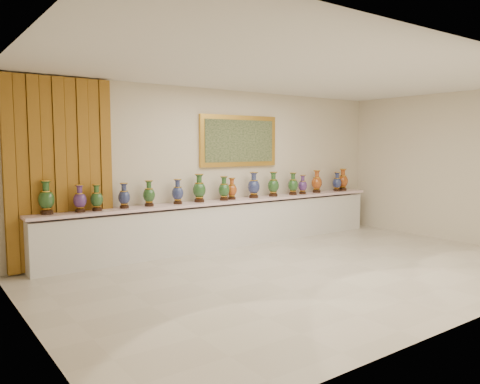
# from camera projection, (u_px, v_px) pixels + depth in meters

# --- Properties ---
(ground) EXTENTS (8.00, 8.00, 0.00)m
(ground) POSITION_uv_depth(u_px,v_px,m) (311.00, 272.00, 7.19)
(ground) COLOR beige
(ground) RESTS_ON ground
(room) EXTENTS (8.00, 8.00, 8.00)m
(room) POSITION_uv_depth(u_px,v_px,m) (95.00, 167.00, 7.56)
(room) COLOR beige
(room) RESTS_ON ground
(counter) EXTENTS (7.28, 0.48, 0.90)m
(counter) POSITION_uv_depth(u_px,v_px,m) (228.00, 224.00, 8.98)
(counter) COLOR white
(counter) RESTS_ON ground
(vase_0) EXTENTS (0.27, 0.27, 0.52)m
(vase_0) POSITION_uv_depth(u_px,v_px,m) (46.00, 199.00, 7.01)
(vase_0) COLOR black
(vase_0) RESTS_ON counter
(vase_1) EXTENTS (0.26, 0.26, 0.43)m
(vase_1) POSITION_uv_depth(u_px,v_px,m) (80.00, 200.00, 7.25)
(vase_1) COLOR black
(vase_1) RESTS_ON counter
(vase_2) EXTENTS (0.25, 0.25, 0.42)m
(vase_2) POSITION_uv_depth(u_px,v_px,m) (97.00, 199.00, 7.40)
(vase_2) COLOR black
(vase_2) RESTS_ON counter
(vase_3) EXTENTS (0.20, 0.20, 0.42)m
(vase_3) POSITION_uv_depth(u_px,v_px,m) (124.00, 197.00, 7.71)
(vase_3) COLOR black
(vase_3) RESTS_ON counter
(vase_4) EXTENTS (0.23, 0.23, 0.44)m
(vase_4) POSITION_uv_depth(u_px,v_px,m) (149.00, 195.00, 7.97)
(vase_4) COLOR black
(vase_4) RESTS_ON counter
(vase_5) EXTENTS (0.23, 0.23, 0.44)m
(vase_5) POSITION_uv_depth(u_px,v_px,m) (178.00, 193.00, 8.29)
(vase_5) COLOR black
(vase_5) RESTS_ON counter
(vase_6) EXTENTS (0.26, 0.26, 0.52)m
(vase_6) POSITION_uv_depth(u_px,v_px,m) (199.00, 189.00, 8.55)
(vase_6) COLOR black
(vase_6) RESTS_ON counter
(vase_7) EXTENTS (0.26, 0.26, 0.46)m
(vase_7) POSITION_uv_depth(u_px,v_px,m) (224.00, 190.00, 8.82)
(vase_7) COLOR black
(vase_7) RESTS_ON counter
(vase_8) EXTENTS (0.23, 0.23, 0.42)m
(vase_8) POSITION_uv_depth(u_px,v_px,m) (232.00, 190.00, 8.99)
(vase_8) COLOR black
(vase_8) RESTS_ON counter
(vase_9) EXTENTS (0.25, 0.25, 0.51)m
(vase_9) POSITION_uv_depth(u_px,v_px,m) (254.00, 186.00, 9.25)
(vase_9) COLOR black
(vase_9) RESTS_ON counter
(vase_10) EXTENTS (0.30, 0.30, 0.50)m
(vase_10) POSITION_uv_depth(u_px,v_px,m) (273.00, 185.00, 9.53)
(vase_10) COLOR black
(vase_10) RESTS_ON counter
(vase_11) EXTENTS (0.22, 0.22, 0.47)m
(vase_11) POSITION_uv_depth(u_px,v_px,m) (293.00, 185.00, 9.82)
(vase_11) COLOR black
(vase_11) RESTS_ON counter
(vase_12) EXTENTS (0.25, 0.25, 0.41)m
(vase_12) POSITION_uv_depth(u_px,v_px,m) (303.00, 185.00, 10.00)
(vase_12) COLOR black
(vase_12) RESTS_ON counter
(vase_13) EXTENTS (0.24, 0.24, 0.49)m
(vase_13) POSITION_uv_depth(u_px,v_px,m) (317.00, 183.00, 10.31)
(vase_13) COLOR black
(vase_13) RESTS_ON counter
(vase_14) EXTENTS (0.22, 0.22, 0.43)m
(vase_14) POSITION_uv_depth(u_px,v_px,m) (337.00, 183.00, 10.64)
(vase_14) COLOR black
(vase_14) RESTS_ON counter
(vase_15) EXTENTS (0.28, 0.28, 0.50)m
(vase_15) POSITION_uv_depth(u_px,v_px,m) (343.00, 181.00, 10.79)
(vase_15) COLOR black
(vase_15) RESTS_ON counter
(label_card) EXTENTS (0.10, 0.06, 0.00)m
(label_card) POSITION_uv_depth(u_px,v_px,m) (106.00, 211.00, 7.40)
(label_card) COLOR white
(label_card) RESTS_ON counter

